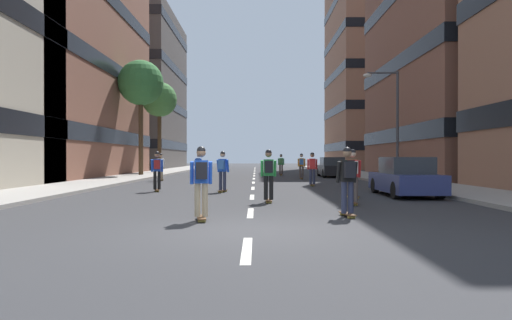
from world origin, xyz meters
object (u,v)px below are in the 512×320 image
Objects in this scene: street_tree_mid at (161,100)px; skater_8 at (355,171)px; skater_7 at (163,166)px; skater_11 at (314,167)px; parked_car_mid at (334,168)px; skater_0 at (200,164)px; street_tree_near at (143,84)px; skater_6 at (224,169)px; parked_car_near at (407,178)px; skater_4 at (350,177)px; skater_3 at (270,172)px; skater_1 at (303,164)px; skater_10 at (159,169)px; skater_5 at (283,163)px; skater_9 at (203,178)px; streetlamp_right at (393,113)px; skater_2 at (355,173)px.

street_tree_mid is 29.87m from skater_8.
skater_7 is 10.35m from skater_11.
skater_0 is (-10.38, 0.80, 0.29)m from parked_car_mid.
street_tree_near is at bearing 135.00° from skater_11.
skater_6 is 10.56m from skater_7.
skater_4 is (-3.52, -6.39, 0.32)m from parked_car_near.
skater_3 is 1.00× the size of skater_11.
skater_1 is 13.11m from skater_6.
street_tree_near reaches higher than skater_1.
skater_1 and skater_11 have the same top height.
skater_10 is at bearing 157.63° from skater_8.
skater_3 is at bearing -94.12° from skater_5.
skater_3 is at bearing -105.06° from parked_car_mid.
skater_9 is at bearing -97.00° from skater_5.
skater_0 and skater_5 have the same top height.
streetlamp_right is 7.44m from skater_1.
parked_car_near is 10.06m from skater_9.
skater_8 is at bearing -64.38° from street_tree_mid.
skater_6 is 1.00× the size of skater_8.
parked_car_near is 2.47× the size of skater_8.
skater_2 is 9.76m from skater_11.
streetlamp_right is at bearing 38.67° from skater_6.
parked_car_mid is at bearing 56.15° from skater_10.
skater_8 is 1.00× the size of skater_11.
street_tree_mid is 31.85m from skater_2.
street_tree_near reaches higher than skater_0.
skater_4 is 1.00× the size of skater_10.
street_tree_mid is at bearing 90.00° from street_tree_near.
streetlamp_right is at bearing -43.55° from skater_1.
skater_3 is (-2.75, -16.77, 0.00)m from skater_1.
street_tree_near reaches higher than skater_6.
skater_2 is 24.13m from skater_5.
skater_10 is (-7.54, -11.84, 0.00)m from skater_1.
skater_0 is (-10.38, 18.31, 0.29)m from parked_car_near.
parked_car_near is at bearing -65.65° from skater_11.
skater_0 is (4.54, -7.12, -5.88)m from street_tree_mid.
street_tree_near is 5.07× the size of skater_5.
skater_3 is 6.87m from skater_10.
skater_5 is at bearing 48.74° from skater_7.
streetlamp_right is at bearing -7.58° from skater_7.
skater_2 is 2.49m from skater_8.
skater_3 is 4.88m from skater_6.
skater_2 and skater_9 have the same top height.
skater_8 is at bearing -22.37° from skater_10.
streetlamp_right reaches higher than skater_7.
skater_5 is at bearing 99.27° from skater_1.
skater_8 is (5.04, -2.85, 0.00)m from skater_6.
parked_car_near is at bearing -59.60° from street_tree_mid.
parked_car_near is 30.12m from street_tree_mid.
skater_9 is (-4.48, -21.20, 0.00)m from skater_1.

